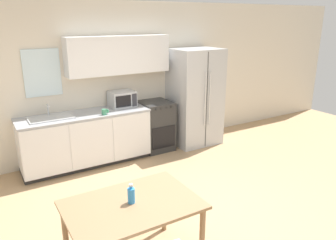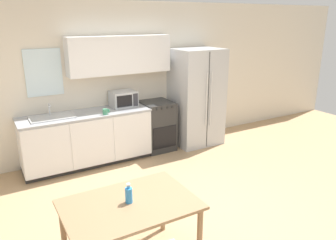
{
  "view_description": "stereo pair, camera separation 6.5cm",
  "coord_description": "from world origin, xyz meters",
  "px_view_note": "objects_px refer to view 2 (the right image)",
  "views": [
    {
      "loc": [
        -1.9,
        -3.15,
        2.4
      ],
      "look_at": [
        0.33,
        0.58,
        1.05
      ],
      "focal_mm": 35.0,
      "sensor_mm": 36.0,
      "label": 1
    },
    {
      "loc": [
        -1.84,
        -3.18,
        2.4
      ],
      "look_at": [
        0.33,
        0.58,
        1.05
      ],
      "focal_mm": 35.0,
      "sensor_mm": 36.0,
      "label": 2
    }
  ],
  "objects_px": {
    "refrigerator": "(196,97)",
    "drink_bottle": "(129,195)",
    "dining_table": "(130,212)",
    "oven_range": "(157,126)",
    "microwave": "(123,99)",
    "coffee_mug": "(105,112)"
  },
  "relations": [
    {
      "from": "drink_bottle",
      "to": "oven_range",
      "type": "bearing_deg",
      "value": 57.01
    },
    {
      "from": "refrigerator",
      "to": "drink_bottle",
      "type": "bearing_deg",
      "value": -134.91
    },
    {
      "from": "oven_range",
      "to": "dining_table",
      "type": "bearing_deg",
      "value": -122.86
    },
    {
      "from": "microwave",
      "to": "drink_bottle",
      "type": "xyz_separation_m",
      "value": [
        -1.09,
        -2.72,
        -0.24
      ]
    },
    {
      "from": "dining_table",
      "to": "drink_bottle",
      "type": "bearing_deg",
      "value": 81.82
    },
    {
      "from": "dining_table",
      "to": "drink_bottle",
      "type": "relative_size",
      "value": 6.28
    },
    {
      "from": "dining_table",
      "to": "drink_bottle",
      "type": "distance_m",
      "value": 0.17
    },
    {
      "from": "refrigerator",
      "to": "microwave",
      "type": "height_order",
      "value": "refrigerator"
    },
    {
      "from": "microwave",
      "to": "coffee_mug",
      "type": "height_order",
      "value": "microwave"
    },
    {
      "from": "coffee_mug",
      "to": "dining_table",
      "type": "bearing_deg",
      "value": -104.76
    },
    {
      "from": "microwave",
      "to": "drink_bottle",
      "type": "bearing_deg",
      "value": -111.77
    },
    {
      "from": "drink_bottle",
      "to": "coffee_mug",
      "type": "bearing_deg",
      "value": 75.19
    },
    {
      "from": "refrigerator",
      "to": "drink_bottle",
      "type": "xyz_separation_m",
      "value": [
        -2.54,
        -2.55,
        -0.13
      ]
    },
    {
      "from": "microwave",
      "to": "drink_bottle",
      "type": "distance_m",
      "value": 2.94
    },
    {
      "from": "refrigerator",
      "to": "coffee_mug",
      "type": "distance_m",
      "value": 1.92
    },
    {
      "from": "drink_bottle",
      "to": "refrigerator",
      "type": "bearing_deg",
      "value": 45.09
    },
    {
      "from": "refrigerator",
      "to": "dining_table",
      "type": "bearing_deg",
      "value": -134.75
    },
    {
      "from": "microwave",
      "to": "dining_table",
      "type": "relative_size",
      "value": 0.35
    },
    {
      "from": "oven_range",
      "to": "refrigerator",
      "type": "height_order",
      "value": "refrigerator"
    },
    {
      "from": "oven_range",
      "to": "coffee_mug",
      "type": "distance_m",
      "value": 1.21
    },
    {
      "from": "oven_range",
      "to": "coffee_mug",
      "type": "bearing_deg",
      "value": -167.16
    },
    {
      "from": "coffee_mug",
      "to": "dining_table",
      "type": "relative_size",
      "value": 0.09
    }
  ]
}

